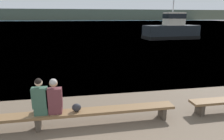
# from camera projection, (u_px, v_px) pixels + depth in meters

# --- Properties ---
(water_surface) EXTENTS (240.00, 240.00, 0.00)m
(water_surface) POSITION_uv_depth(u_px,v_px,m) (75.00, 22.00, 121.97)
(water_surface) COLOR teal
(water_surface) RESTS_ON ground
(far_shoreline) EXTENTS (600.00, 12.00, 9.99)m
(far_shoreline) POSITION_uv_depth(u_px,v_px,m) (74.00, 15.00, 188.86)
(far_shoreline) COLOR #424738
(far_shoreline) RESTS_ON ground
(bench_main) EXTENTS (7.92, 0.43, 0.45)m
(bench_main) POSITION_uv_depth(u_px,v_px,m) (38.00, 117.00, 5.49)
(bench_main) COLOR brown
(bench_main) RESTS_ON ground
(person_left) EXTENTS (0.41, 0.41, 1.04)m
(person_left) POSITION_uv_depth(u_px,v_px,m) (40.00, 99.00, 5.39)
(person_left) COLOR #2D4C3D
(person_left) RESTS_ON bench_main
(person_right) EXTENTS (0.41, 0.42, 1.01)m
(person_right) POSITION_uv_depth(u_px,v_px,m) (55.00, 98.00, 5.46)
(person_right) COLOR #56282D
(person_right) RESTS_ON bench_main
(shopping_bag) EXTENTS (0.26, 0.18, 0.23)m
(shopping_bag) POSITION_uv_depth(u_px,v_px,m) (77.00, 107.00, 5.63)
(shopping_bag) COLOR #232328
(shopping_bag) RESTS_ON bench_main
(tugboat_red) EXTENTS (7.95, 3.53, 6.13)m
(tugboat_red) POSITION_uv_depth(u_px,v_px,m) (171.00, 30.00, 28.32)
(tugboat_red) COLOR black
(tugboat_red) RESTS_ON water_surface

